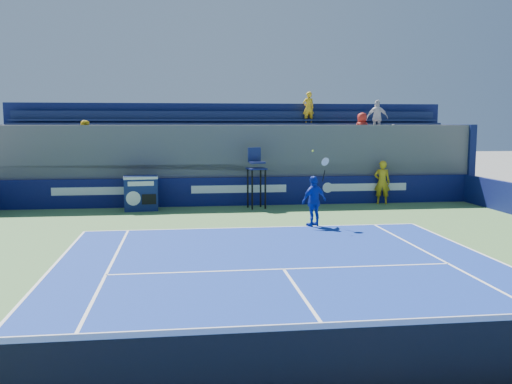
{
  "coord_description": "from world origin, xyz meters",
  "views": [
    {
      "loc": [
        -2.34,
        -6.59,
        3.45
      ],
      "look_at": [
        0.0,
        11.5,
        1.25
      ],
      "focal_mm": 40.0,
      "sensor_mm": 36.0,
      "label": 1
    }
  ],
  "objects": [
    {
      "name": "tennis_player",
      "position": [
        2.02,
        11.91,
        0.87
      ],
      "size": [
        1.08,
        0.83,
        2.57
      ],
      "color": "#1531B0",
      "rests_on": "apron"
    },
    {
      "name": "back_hoarding",
      "position": [
        0.0,
        17.1,
        0.6
      ],
      "size": [
        20.4,
        0.21,
        1.2
      ],
      "color": "#0D114B",
      "rests_on": "ground"
    },
    {
      "name": "match_clock",
      "position": [
        -3.99,
        16.17,
        0.74
      ],
      "size": [
        1.38,
        0.84,
        1.4
      ],
      "color": "#101C51",
      "rests_on": "ground"
    },
    {
      "name": "umpire_chair",
      "position": [
        0.62,
        16.24,
        1.53
      ],
      "size": [
        0.83,
        0.83,
        2.48
      ],
      "color": "black",
      "rests_on": "ground"
    },
    {
      "name": "tennis_net",
      "position": [
        0.0,
        0.0,
        0.56
      ],
      "size": [
        11.65,
        0.08,
        1.1
      ],
      "color": "black",
      "rests_on": "ground"
    },
    {
      "name": "ball_person",
      "position": [
        6.13,
        16.77,
        0.94
      ],
      "size": [
        0.78,
        0.62,
        1.86
      ],
      "primitive_type": "imported",
      "rotation": [
        0.0,
        0.0,
        2.85
      ],
      "color": "gold",
      "rests_on": "apron"
    },
    {
      "name": "stadium_seating",
      "position": [
        0.01,
        19.15,
        1.84
      ],
      "size": [
        21.0,
        4.05,
        4.94
      ],
      "color": "#4F4F54",
      "rests_on": "ground"
    }
  ]
}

